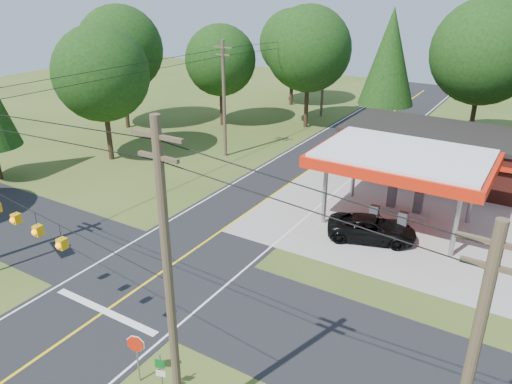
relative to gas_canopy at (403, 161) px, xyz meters
The scene contains 14 objects.
ground 16.38m from the gas_canopy, 124.70° to the right, with size 120.00×120.00×0.00m, color #364E1B.
main_highway 16.37m from the gas_canopy, 124.70° to the right, with size 8.00×120.00×0.02m, color black.
cross_road 16.37m from the gas_canopy, 124.70° to the right, with size 70.00×7.00×0.02m, color black.
lane_center_yellow 16.37m from the gas_canopy, 124.70° to the right, with size 0.15×110.00×0.00m, color yellow.
gas_canopy is the anchor object (origin of this frame).
convenience_store 10.31m from the gas_canopy, 84.28° to the left, with size 16.40×7.55×3.80m.
utility_pole_near_right 20.13m from the gas_canopy, 94.29° to the right, with size 1.80×0.30×11.50m.
utility_pole_far_left 17.74m from the gas_canopy, 163.61° to the left, with size 1.80×0.30×10.00m.
utility_pole_north 26.92m from the gas_canopy, 125.17° to the left, with size 0.30×0.30×9.50m.
overhead_beacons 21.56m from the gas_canopy, 117.76° to the right, with size 17.04×2.04×1.03m.
treeline_backdrop 14.09m from the gas_canopy, 126.61° to the left, with size 70.27×51.59×13.30m.
suv_car 4.67m from the gas_canopy, 101.27° to the right, with size 5.28×5.28×1.47m, color black.
octagonal_stop_sign 19.70m from the gas_canopy, 103.09° to the right, with size 0.76×0.27×2.24m.
route_sign_post 19.54m from the gas_canopy, 99.55° to the right, with size 0.38×0.15×1.92m.
Camera 1 is at (16.51, -16.53, 14.87)m, focal length 35.00 mm.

